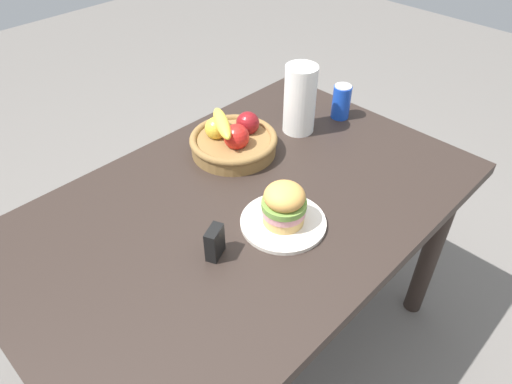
{
  "coord_description": "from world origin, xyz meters",
  "views": [
    {
      "loc": [
        -0.71,
        -0.74,
        1.65
      ],
      "look_at": [
        0.0,
        -0.04,
        0.81
      ],
      "focal_mm": 32.64,
      "sensor_mm": 36.0,
      "label": 1
    }
  ],
  "objects": [
    {
      "name": "sandwich",
      "position": [
        0.01,
        -0.14,
        0.82
      ],
      "size": [
        0.12,
        0.12,
        0.12
      ],
      "color": "#DBAD60",
      "rests_on": "plate"
    },
    {
      "name": "fruit_basket",
      "position": [
        0.16,
        0.21,
        0.8
      ],
      "size": [
        0.29,
        0.29,
        0.14
      ],
      "color": "olive",
      "rests_on": "dining_table"
    },
    {
      "name": "paper_towel_roll",
      "position": [
        0.41,
        0.14,
        0.87
      ],
      "size": [
        0.11,
        0.11,
        0.24
      ],
      "primitive_type": "cylinder",
      "color": "white",
      "rests_on": "dining_table"
    },
    {
      "name": "soda_can",
      "position": [
        0.58,
        0.09,
        0.81
      ],
      "size": [
        0.07,
        0.07,
        0.13
      ],
      "color": "blue",
      "rests_on": "dining_table"
    },
    {
      "name": "ground_plane",
      "position": [
        0.0,
        0.0,
        0.0
      ],
      "size": [
        8.0,
        8.0,
        0.0
      ],
      "primitive_type": "plane",
      "color": "slate"
    },
    {
      "name": "dining_table",
      "position": [
        0.0,
        0.0,
        0.65
      ],
      "size": [
        1.4,
        0.9,
        0.75
      ],
      "color": "#2D231E",
      "rests_on": "ground_plane"
    },
    {
      "name": "napkin_holder",
      "position": [
        -0.2,
        -0.09,
        0.8
      ],
      "size": [
        0.07,
        0.05,
        0.09
      ],
      "primitive_type": "cube",
      "rotation": [
        0.0,
        0.0,
        0.41
      ],
      "color": "black",
      "rests_on": "dining_table"
    },
    {
      "name": "plate",
      "position": [
        0.01,
        -0.14,
        0.76
      ],
      "size": [
        0.24,
        0.24,
        0.01
      ],
      "primitive_type": "cylinder",
      "color": "silver",
      "rests_on": "dining_table"
    }
  ]
}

